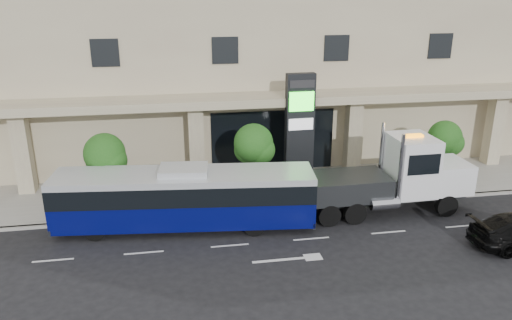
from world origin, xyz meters
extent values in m
plane|color=black|center=(0.00, 0.00, 0.00)|extent=(120.00, 120.00, 0.00)
cube|color=gray|center=(0.00, 5.00, 0.07)|extent=(120.00, 6.00, 0.15)
cube|color=gray|center=(0.00, 2.00, 0.07)|extent=(120.00, 0.30, 0.15)
cube|color=tan|center=(0.00, 15.50, 10.00)|extent=(60.00, 15.00, 20.00)
cube|color=tan|center=(0.00, 6.80, 5.20)|extent=(60.00, 2.80, 0.50)
cube|color=black|center=(0.00, 7.97, 2.15)|extent=(8.00, 0.12, 4.00)
cube|color=tan|center=(-15.00, 6.80, 2.60)|extent=(0.90, 0.90, 4.90)
cube|color=tan|center=(-5.00, 6.80, 2.60)|extent=(0.90, 0.90, 4.90)
cube|color=tan|center=(5.00, 6.80, 2.60)|extent=(0.90, 0.90, 4.90)
cube|color=tan|center=(15.00, 6.80, 2.60)|extent=(0.90, 0.90, 4.90)
cylinder|color=#422B19|center=(-10.00, 3.60, 1.55)|extent=(0.14, 0.14, 2.80)
sphere|color=#144213|center=(-10.00, 3.60, 3.27)|extent=(2.20, 2.20, 2.20)
sphere|color=#144213|center=(-9.65, 3.40, 2.95)|extent=(1.65, 1.65, 1.65)
sphere|color=#144213|center=(-10.30, 3.80, 2.87)|extent=(1.54, 1.54, 1.54)
cylinder|color=#422B19|center=(-2.00, 3.60, 1.62)|extent=(0.14, 0.14, 2.94)
sphere|color=#144213|center=(-2.00, 3.60, 3.43)|extent=(2.20, 2.20, 2.20)
sphere|color=#144213|center=(-1.65, 3.40, 3.09)|extent=(1.65, 1.65, 1.65)
sphere|color=#144213|center=(-2.30, 3.80, 3.01)|extent=(1.54, 1.54, 1.54)
cylinder|color=#422B19|center=(9.50, 3.60, 1.51)|extent=(0.14, 0.14, 2.73)
sphere|color=#144213|center=(9.50, 3.60, 3.19)|extent=(2.00, 2.00, 2.00)
sphere|color=#144213|center=(9.85, 3.40, 2.88)|extent=(1.50, 1.50, 1.50)
sphere|color=#144213|center=(9.20, 3.80, 2.80)|extent=(1.40, 1.40, 1.40)
cylinder|color=black|center=(-10.34, 0.16, 0.54)|extent=(1.10, 0.43, 1.07)
cylinder|color=black|center=(-10.10, 2.39, 0.54)|extent=(1.10, 0.43, 1.07)
cylinder|color=black|center=(-2.67, -0.67, 0.54)|extent=(1.10, 0.43, 1.07)
cylinder|color=black|center=(-2.43, 1.57, 0.54)|extent=(1.10, 0.43, 1.07)
cube|color=#05094F|center=(-5.96, 0.82, 1.02)|extent=(13.07, 4.04, 1.29)
cube|color=black|center=(-5.96, 0.82, 2.14)|extent=(13.07, 4.08, 0.96)
cube|color=silver|center=(-5.96, 0.82, 2.79)|extent=(13.07, 4.04, 0.32)
cube|color=silver|center=(-5.96, 0.82, 3.11)|extent=(2.53, 1.96, 0.32)
cube|color=#2D3033|center=(-12.30, 1.50, 0.48)|extent=(0.43, 2.68, 0.32)
cube|color=#2D3033|center=(0.38, 0.14, 0.48)|extent=(0.43, 2.68, 0.32)
cube|color=#2D3033|center=(4.74, 0.89, 0.86)|extent=(9.12, 1.20, 0.43)
cube|color=white|center=(8.22, 0.93, 1.87)|extent=(2.18, 2.49, 1.61)
cube|color=silver|center=(9.29, 0.95, 1.87)|extent=(0.11, 2.14, 1.29)
cube|color=white|center=(6.07, 0.90, 2.62)|extent=(2.18, 2.71, 3.11)
cube|color=black|center=(7.09, 0.92, 3.11)|extent=(0.13, 2.36, 1.29)
cylinder|color=silver|center=(4.91, -0.29, 2.89)|extent=(0.20, 0.20, 3.64)
cylinder|color=silver|center=(4.88, 2.07, 2.89)|extent=(0.20, 0.20, 3.64)
cube|color=#2D3033|center=(2.43, 0.85, 1.66)|extent=(4.53, 2.63, 1.18)
cube|color=#2D3033|center=(-0.14, 0.82, 1.02)|extent=(1.72, 0.32, 0.24)
cube|color=#2D3033|center=(-0.78, 0.81, 0.59)|extent=(0.29, 1.93, 0.19)
cube|color=orange|center=(6.07, 0.90, 4.23)|extent=(0.97, 0.39, 0.15)
cylinder|color=black|center=(7.80, -0.20, 0.59)|extent=(1.18, 0.36, 1.18)
cylinder|color=black|center=(7.77, 2.05, 0.59)|extent=(1.18, 0.36, 1.18)
cylinder|color=black|center=(2.66, -0.27, 0.59)|extent=(1.18, 0.36, 1.18)
cylinder|color=black|center=(2.63, 1.98, 0.59)|extent=(1.18, 0.36, 1.18)
cylinder|color=black|center=(1.27, -0.29, 0.59)|extent=(1.18, 0.36, 1.18)
cylinder|color=black|center=(1.24, 1.96, 0.59)|extent=(1.18, 0.36, 1.18)
cube|color=black|center=(1.07, 5.34, 3.54)|extent=(1.71, 0.62, 6.79)
cube|color=#2CF028|center=(1.07, 5.03, 5.35)|extent=(1.47, 0.11, 1.13)
cube|color=silver|center=(1.07, 5.03, 3.99)|extent=(1.47, 0.11, 0.68)
cube|color=#262628|center=(1.07, 5.03, 6.37)|extent=(1.47, 0.11, 0.45)
camera|label=1|loc=(-6.33, -22.42, 11.63)|focal=35.00mm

